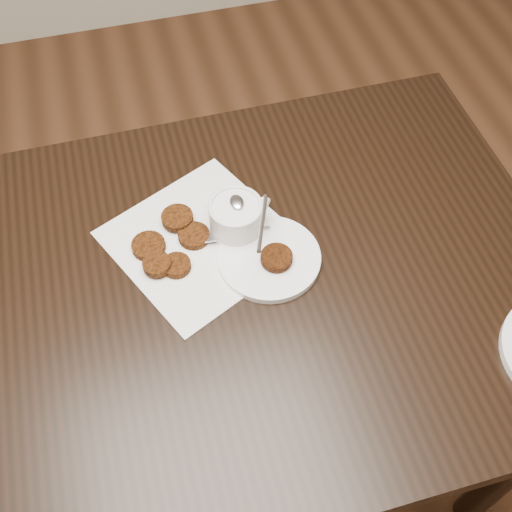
{
  "coord_description": "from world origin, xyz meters",
  "views": [
    {
      "loc": [
        -0.03,
        -0.46,
        1.63
      ],
      "look_at": [
        0.13,
        0.11,
        0.8
      ],
      "focal_mm": 44.02,
      "sensor_mm": 36.0,
      "label": 1
    }
  ],
  "objects_px": {
    "napkin": "(201,240)",
    "plate_with_patty": "(269,256)",
    "table": "(207,384)",
    "sauce_ramekin": "(235,205)"
  },
  "relations": [
    {
      "from": "plate_with_patty",
      "to": "sauce_ramekin",
      "type": "bearing_deg",
      "value": 115.69
    },
    {
      "from": "napkin",
      "to": "plate_with_patty",
      "type": "relative_size",
      "value": 1.58
    },
    {
      "from": "table",
      "to": "sauce_ramekin",
      "type": "height_order",
      "value": "sauce_ramekin"
    },
    {
      "from": "table",
      "to": "napkin",
      "type": "height_order",
      "value": "napkin"
    },
    {
      "from": "sauce_ramekin",
      "to": "napkin",
      "type": "bearing_deg",
      "value": -173.63
    },
    {
      "from": "sauce_ramekin",
      "to": "plate_with_patty",
      "type": "distance_m",
      "value": 0.1
    },
    {
      "from": "table",
      "to": "plate_with_patty",
      "type": "height_order",
      "value": "plate_with_patty"
    },
    {
      "from": "napkin",
      "to": "sauce_ramekin",
      "type": "height_order",
      "value": "sauce_ramekin"
    },
    {
      "from": "napkin",
      "to": "sauce_ramekin",
      "type": "distance_m",
      "value": 0.09
    },
    {
      "from": "table",
      "to": "plate_with_patty",
      "type": "relative_size",
      "value": 7.2
    }
  ]
}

